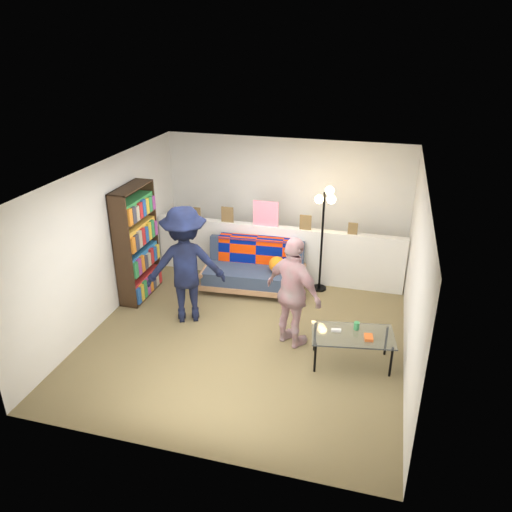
# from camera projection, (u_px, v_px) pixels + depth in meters

# --- Properties ---
(ground) EXTENTS (5.00, 5.00, 0.00)m
(ground) POSITION_uv_depth(u_px,v_px,m) (249.00, 330.00, 7.51)
(ground) COLOR brown
(ground) RESTS_ON ground
(room_shell) EXTENTS (4.60, 5.05, 2.45)m
(room_shell) POSITION_uv_depth(u_px,v_px,m) (257.00, 215.00, 7.23)
(room_shell) COLOR silver
(room_shell) RESTS_ON ground
(half_wall_ledge) EXTENTS (4.45, 0.15, 1.00)m
(half_wall_ledge) POSITION_uv_depth(u_px,v_px,m) (277.00, 253.00, 8.89)
(half_wall_ledge) COLOR silver
(half_wall_ledge) RESTS_ON ground
(ledge_decor) EXTENTS (2.97, 0.02, 0.45)m
(ledge_decor) POSITION_uv_depth(u_px,v_px,m) (264.00, 216.00, 8.64)
(ledge_decor) COLOR brown
(ledge_decor) RESTS_ON half_wall_ledge
(futon_sofa) EXTENTS (1.80, 0.96, 0.75)m
(futon_sofa) POSITION_uv_depth(u_px,v_px,m) (255.00, 270.00, 8.58)
(futon_sofa) COLOR #A3744F
(futon_sofa) RESTS_ON ground
(bookshelf) EXTENTS (0.32, 0.95, 1.90)m
(bookshelf) POSITION_uv_depth(u_px,v_px,m) (137.00, 246.00, 8.17)
(bookshelf) COLOR black
(bookshelf) RESTS_ON ground
(coffee_table) EXTENTS (1.17, 0.77, 0.56)m
(coffee_table) POSITION_uv_depth(u_px,v_px,m) (353.00, 336.00, 6.60)
(coffee_table) COLOR black
(coffee_table) RESTS_ON ground
(floor_lamp) EXTENTS (0.36, 0.34, 1.83)m
(floor_lamp) POSITION_uv_depth(u_px,v_px,m) (325.00, 219.00, 8.18)
(floor_lamp) COLOR black
(floor_lamp) RESTS_ON ground
(person_left) EXTENTS (1.36, 1.10, 1.83)m
(person_left) POSITION_uv_depth(u_px,v_px,m) (185.00, 265.00, 7.46)
(person_left) COLOR black
(person_left) RESTS_ON ground
(person_right) EXTENTS (1.02, 0.84, 1.63)m
(person_right) POSITION_uv_depth(u_px,v_px,m) (293.00, 293.00, 6.87)
(person_right) COLOR pink
(person_right) RESTS_ON ground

